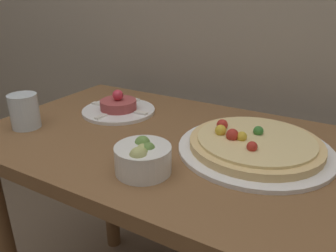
# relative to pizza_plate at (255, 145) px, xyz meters

# --- Properties ---
(dining_table) EXTENTS (1.07, 0.61, 0.73)m
(dining_table) POSITION_rel_pizza_plate_xyz_m (-0.16, -0.03, -0.15)
(dining_table) COLOR brown
(dining_table) RESTS_ON ground_plane
(pizza_plate) EXTENTS (0.36, 0.36, 0.06)m
(pizza_plate) POSITION_rel_pizza_plate_xyz_m (0.00, 0.00, 0.00)
(pizza_plate) COLOR white
(pizza_plate) RESTS_ON dining_table
(tartare_plate) EXTENTS (0.22, 0.22, 0.07)m
(tartare_plate) POSITION_rel_pizza_plate_xyz_m (-0.44, 0.05, -0.00)
(tartare_plate) COLOR white
(tartare_plate) RESTS_ON dining_table
(small_bowl) EXTENTS (0.12, 0.12, 0.07)m
(small_bowl) POSITION_rel_pizza_plate_xyz_m (-0.17, -0.21, 0.02)
(small_bowl) COLOR white
(small_bowl) RESTS_ON dining_table
(drinking_glass) EXTENTS (0.08, 0.08, 0.09)m
(drinking_glass) POSITION_rel_pizza_plate_xyz_m (-0.58, -0.17, 0.03)
(drinking_glass) COLOR silver
(drinking_glass) RESTS_ON dining_table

